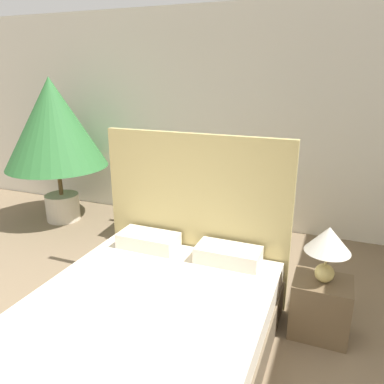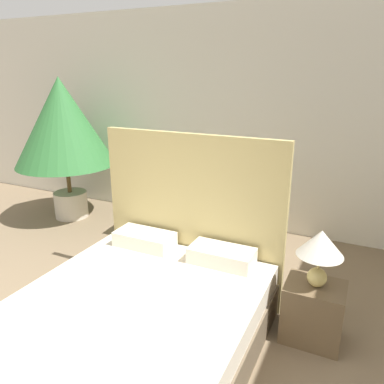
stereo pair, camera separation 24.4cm
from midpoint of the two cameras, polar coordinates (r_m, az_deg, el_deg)
name	(u,v)px [view 2 (the right image)]	position (r m, az deg, el deg)	size (l,w,h in m)	color
wall_back	(230,121)	(5.13, 7.17, 10.70)	(10.00, 0.06, 2.90)	silver
bed	(140,315)	(3.03, -5.54, -18.24)	(1.78, 2.06, 1.57)	brown
armchair_near_window_left	(158,213)	(4.96, -3.84, -3.18)	(0.67, 0.66, 0.87)	silver
armchair_near_window_right	(230,226)	(4.58, 7.27, -5.11)	(0.68, 0.67, 0.87)	silver
potted_palm	(63,125)	(5.56, -17.90, 9.69)	(1.39, 1.39, 2.02)	beige
nightstand	(313,312)	(3.33, 20.05, -16.82)	(0.46, 0.38, 0.49)	brown
table_lamp	(320,247)	(3.05, 21.19, -7.89)	(0.35, 0.35, 0.47)	tan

